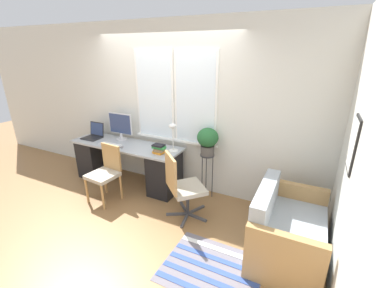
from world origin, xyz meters
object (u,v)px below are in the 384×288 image
plant_stand (207,161)px  laptop (94,135)px  monitor (121,126)px  desk_chair_wooden (105,172)px  desk_lamp (173,132)px  book_stack (159,149)px  office_chair_swivel (182,186)px  keyboard (110,145)px  mouse (122,147)px  couch_loveseat (285,232)px  potted_plant (208,140)px

plant_stand → laptop: bearing=-175.0°
monitor → desk_chair_wooden: (0.28, -0.75, -0.51)m
laptop → desk_lamp: 1.66m
desk_lamp → book_stack: 0.34m
office_chair_swivel → desk_chair_wooden: bearing=47.9°
office_chair_swivel → plant_stand: size_ratio=1.32×
plant_stand → desk_chair_wooden: bearing=-150.5°
keyboard → plant_stand: size_ratio=0.57×
keyboard → mouse: (0.27, -0.02, 0.01)m
desk_lamp → keyboard: bearing=-167.3°
monitor → plant_stand: (1.66, 0.03, -0.38)m
desk_lamp → plant_stand: (0.54, 0.12, -0.44)m
couch_loveseat → keyboard: bearing=82.1°
book_stack → potted_plant: 0.77m
laptop → keyboard: 0.58m
keyboard → potted_plant: bearing=12.5°
desk_lamp → desk_chair_wooden: desk_lamp is taller
mouse → potted_plant: (1.36, 0.38, 0.22)m
desk_chair_wooden → monitor: bearing=115.9°
book_stack → plant_stand: size_ratio=0.29×
couch_loveseat → potted_plant: bearing=59.5°
monitor → plant_stand: bearing=1.2°
monitor → potted_plant: size_ratio=1.14×
book_stack → potted_plant: (0.69, 0.31, 0.16)m
laptop → keyboard: laptop is taller
plant_stand → mouse: bearing=-164.4°
monitor → potted_plant: (1.66, 0.03, -0.02)m
keyboard → desk_chair_wooden: 0.56m
office_chair_swivel → book_stack: bearing=11.7°
plant_stand → office_chair_swivel: bearing=-97.6°
book_stack → potted_plant: bearing=24.0°
desk_chair_wooden → plant_stand: size_ratio=1.21×
desk_lamp → mouse: bearing=-162.2°
laptop → potted_plant: (2.18, 0.19, 0.18)m
keyboard → office_chair_swivel: size_ratio=0.43×
mouse → book_stack: size_ratio=0.31×
keyboard → couch_loveseat: 3.00m
laptop → desk_lamp: size_ratio=0.71×
laptop → keyboard: (0.55, -0.17, -0.05)m
mouse → desk_lamp: bearing=17.8°
laptop → book_stack: 1.50m
office_chair_swivel → plant_stand: office_chair_swivel is taller
monitor → keyboard: bearing=-84.9°
book_stack → office_chair_swivel: (0.60, -0.36, -0.32)m
desk_chair_wooden → office_chair_swivel: size_ratio=0.91×
potted_plant → desk_lamp: bearing=-167.9°
plant_stand → couch_loveseat: bearing=-30.5°
book_stack → potted_plant: size_ratio=0.49×
keyboard → potted_plant: size_ratio=0.97×
couch_loveseat → desk_lamp: bearing=70.6°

